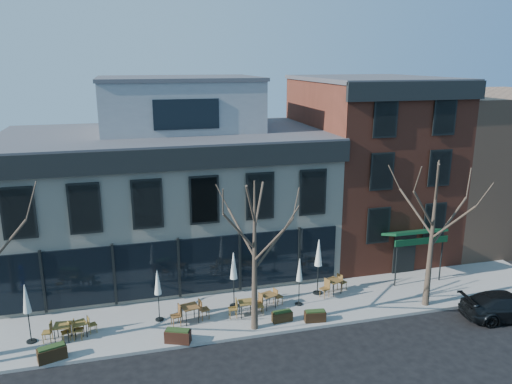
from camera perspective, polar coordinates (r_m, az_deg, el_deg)
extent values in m
plane|color=black|center=(26.99, -8.65, -12.18)|extent=(120.00, 120.00, 0.00)
cube|color=gray|center=(25.57, -0.63, -13.44)|extent=(33.50, 4.70, 0.15)
cube|color=beige|center=(30.19, -10.02, -1.11)|extent=(18.00, 10.00, 8.00)
cube|color=#47474C|center=(29.35, -10.38, 6.51)|extent=(18.30, 10.30, 0.30)
cube|color=black|center=(24.40, -9.30, 3.70)|extent=(18.30, 0.25, 1.10)
cube|color=black|center=(26.13, -8.79, -8.52)|extent=(17.20, 0.12, 3.00)
cube|color=black|center=(30.57, -26.92, -6.50)|extent=(0.12, 7.50, 3.00)
cube|color=gray|center=(30.25, -8.76, 9.79)|extent=(9.00, 6.50, 3.00)
cube|color=brown|center=(33.42, 12.65, 2.96)|extent=(8.00, 10.00, 11.00)
cube|color=#47474C|center=(32.76, 13.21, 12.50)|extent=(8.20, 10.20, 0.25)
cube|color=black|center=(28.36, 18.05, 10.94)|extent=(8.20, 0.25, 1.00)
cube|color=#0B341B|center=(29.22, 17.61, -4.40)|extent=(3.20, 1.66, 0.67)
cube|color=black|center=(30.42, 16.57, -6.87)|extent=(1.40, 0.10, 2.50)
cube|color=#8C664C|center=(39.85, 24.84, 3.10)|extent=(12.00, 12.00, 10.00)
cylinder|color=#382B21|center=(22.86, -27.16, -6.06)|extent=(2.23, 0.50, 2.48)
cone|color=#382B21|center=(22.43, -0.17, -7.47)|extent=(0.34, 0.34, 7.04)
cylinder|color=#382B21|center=(22.64, 2.06, -5.89)|extent=(2.00, 0.46, 2.21)
cylinder|color=#382B21|center=(22.80, -1.70, -4.64)|extent=(0.93, 1.84, 1.91)
cylinder|color=#382B21|center=(21.53, -1.92, -4.55)|extent=(1.61, 0.68, 1.97)
cylinder|color=#382B21|center=(21.46, 1.45, -6.14)|extent=(0.93, 1.83, 2.03)
cone|color=#382B21|center=(25.99, 19.47, -4.66)|extent=(0.34, 0.34, 7.48)
cylinder|color=#382B21|center=(26.53, 21.16, -3.20)|extent=(2.12, 0.48, 2.35)
cylinder|color=#382B21|center=(26.19, 17.77, -2.12)|extent=(0.98, 1.94, 2.03)
cylinder|color=#382B21|center=(24.89, 18.61, -1.90)|extent=(1.71, 0.71, 2.09)
cylinder|color=#382B21|center=(25.26, 21.58, -3.29)|extent=(0.98, 1.94, 2.16)
imported|color=black|center=(27.63, 26.76, -11.55)|extent=(4.68, 2.41, 1.30)
cube|color=brown|center=(24.28, -21.29, -14.01)|extent=(0.78, 0.78, 0.04)
cylinder|color=black|center=(24.28, -22.02, -15.09)|extent=(0.04, 0.04, 0.72)
cylinder|color=black|center=(24.15, -20.67, -15.12)|extent=(0.04, 0.04, 0.72)
cylinder|color=black|center=(24.76, -21.72, -14.45)|extent=(0.04, 0.04, 0.72)
cylinder|color=black|center=(24.63, -20.41, -14.47)|extent=(0.04, 0.04, 0.72)
cube|color=brown|center=(24.37, -19.61, -13.93)|extent=(0.80, 0.80, 0.04)
cylinder|color=black|center=(24.27, -19.97, -15.00)|extent=(0.04, 0.04, 0.65)
cylinder|color=black|center=(24.37, -18.79, -14.76)|extent=(0.04, 0.04, 0.65)
cylinder|color=black|center=(24.70, -20.28, -14.48)|extent=(0.04, 0.04, 0.65)
cylinder|color=black|center=(24.80, -19.12, -14.24)|extent=(0.04, 0.04, 0.65)
cube|color=brown|center=(24.30, -7.56, -12.86)|extent=(0.91, 0.91, 0.04)
cylinder|color=black|center=(24.15, -7.98, -14.15)|extent=(0.04, 0.04, 0.78)
cylinder|color=black|center=(24.32, -6.58, -13.87)|extent=(0.04, 0.04, 0.78)
cylinder|color=black|center=(24.66, -8.46, -13.51)|extent=(0.04, 0.04, 0.78)
cylinder|color=black|center=(24.83, -7.09, -13.25)|extent=(0.04, 0.04, 0.78)
cube|color=brown|center=(24.65, -1.15, -12.46)|extent=(0.73, 0.73, 0.04)
cylinder|color=black|center=(24.53, -1.67, -13.59)|extent=(0.04, 0.04, 0.72)
cylinder|color=black|center=(24.63, -0.35, -13.45)|extent=(0.04, 0.04, 0.72)
cylinder|color=black|center=(25.02, -1.93, -12.99)|extent=(0.04, 0.04, 0.72)
cylinder|color=black|center=(25.12, -0.64, -12.86)|extent=(0.04, 0.04, 0.72)
cube|color=brown|center=(25.40, 1.39, -11.65)|extent=(0.86, 0.86, 0.04)
cylinder|color=black|center=(25.23, 1.24, -12.76)|extent=(0.04, 0.04, 0.70)
cylinder|color=black|center=(25.51, 2.25, -12.44)|extent=(0.04, 0.04, 0.70)
cylinder|color=black|center=(25.62, 0.52, -12.30)|extent=(0.04, 0.04, 0.70)
cylinder|color=black|center=(25.90, 1.53, -11.99)|extent=(0.04, 0.04, 0.70)
cube|color=brown|center=(27.10, 8.87, -9.94)|extent=(0.95, 0.95, 0.04)
cylinder|color=black|center=(26.90, 8.86, -11.05)|extent=(0.04, 0.04, 0.74)
cylinder|color=black|center=(27.29, 9.71, -10.69)|extent=(0.04, 0.04, 0.74)
cylinder|color=black|center=(27.25, 7.96, -10.65)|extent=(0.04, 0.04, 0.74)
cylinder|color=black|center=(27.63, 8.81, -10.31)|extent=(0.04, 0.04, 0.74)
cylinder|color=black|center=(25.02, -24.27, -15.28)|extent=(0.44, 0.44, 0.06)
cylinder|color=black|center=(24.52, -24.54, -13.11)|extent=(0.05, 0.05, 2.19)
cone|color=beige|center=(24.09, -24.80, -11.01)|extent=(0.36, 0.36, 1.30)
cylinder|color=black|center=(25.05, -10.96, -14.10)|extent=(0.41, 0.41, 0.06)
cylinder|color=black|center=(24.59, -11.08, -12.04)|extent=(0.05, 0.05, 2.07)
cone|color=silver|center=(24.18, -11.19, -10.06)|extent=(0.34, 0.34, 1.22)
cylinder|color=black|center=(25.86, -2.52, -12.84)|extent=(0.46, 0.46, 0.06)
cylinder|color=black|center=(25.35, -2.55, -10.59)|extent=(0.05, 0.05, 2.31)
cone|color=white|center=(24.92, -2.58, -8.41)|extent=(0.38, 0.38, 1.37)
cylinder|color=black|center=(26.08, 4.90, -12.64)|extent=(0.40, 0.40, 0.05)
cylinder|color=black|center=(25.64, 4.95, -10.71)|extent=(0.05, 0.05, 2.00)
cone|color=silver|center=(25.27, 5.00, -8.85)|extent=(0.33, 0.33, 1.18)
cylinder|color=black|center=(27.30, 7.02, -11.36)|extent=(0.49, 0.49, 0.07)
cylinder|color=black|center=(26.80, 7.10, -9.09)|extent=(0.06, 0.06, 2.43)
cone|color=white|center=(26.37, 7.17, -6.89)|extent=(0.40, 0.40, 1.44)
cube|color=black|center=(23.27, -22.27, -16.73)|extent=(1.23, 0.78, 0.57)
cube|color=#1E3314|center=(23.11, -22.35, -16.07)|extent=(1.09, 0.66, 0.09)
cube|color=black|center=(23.07, -8.92, -16.00)|extent=(1.21, 0.85, 0.56)
cube|color=#1E3314|center=(22.92, -8.95, -15.34)|extent=(1.07, 0.72, 0.09)
cube|color=black|center=(24.45, 3.00, -14.03)|extent=(0.99, 0.45, 0.48)
cube|color=#1E3314|center=(24.33, 3.01, -13.50)|extent=(0.88, 0.37, 0.08)
cube|color=black|center=(24.58, 6.76, -13.93)|extent=(1.04, 0.52, 0.50)
cube|color=#1E3314|center=(24.45, 6.78, -13.38)|extent=(0.93, 0.43, 0.08)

